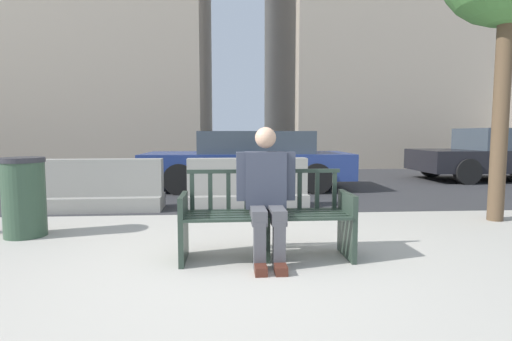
# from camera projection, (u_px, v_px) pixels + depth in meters

# --- Properties ---
(ground_plane) EXTENTS (200.00, 200.00, 0.00)m
(ground_plane) POSITION_uv_depth(u_px,v_px,m) (236.00, 275.00, 3.53)
(ground_plane) COLOR #ADA89E
(street_asphalt) EXTENTS (120.00, 12.00, 0.01)m
(street_asphalt) POSITION_uv_depth(u_px,v_px,m) (230.00, 175.00, 12.18)
(street_asphalt) COLOR #333335
(street_asphalt) RESTS_ON ground
(street_bench) EXTENTS (1.69, 0.54, 0.88)m
(street_bench) POSITION_uv_depth(u_px,v_px,m) (266.00, 219.00, 3.99)
(street_bench) COLOR #28382D
(street_bench) RESTS_ON ground
(seated_person) EXTENTS (0.58, 0.72, 1.31)m
(seated_person) POSITION_uv_depth(u_px,v_px,m) (266.00, 191.00, 3.91)
(seated_person) COLOR #383D4C
(seated_person) RESTS_ON ground
(jersey_barrier_centre) EXTENTS (2.02, 0.75, 0.84)m
(jersey_barrier_centre) POSITION_uv_depth(u_px,v_px,m) (247.00, 188.00, 6.73)
(jersey_barrier_centre) COLOR gray
(jersey_barrier_centre) RESTS_ON ground
(jersey_barrier_left) EXTENTS (2.02, 0.74, 0.84)m
(jersey_barrier_left) POSITION_uv_depth(u_px,v_px,m) (100.00, 190.00, 6.50)
(jersey_barrier_left) COLOR gray
(jersey_barrier_left) RESTS_ON ground
(car_sedan_mid) EXTENTS (4.60, 2.00, 1.30)m
(car_sedan_mid) POSITION_uv_depth(u_px,v_px,m) (250.00, 159.00, 9.02)
(car_sedan_mid) COLOR navy
(car_sedan_mid) RESTS_ON ground
(car_sedan_far) EXTENTS (4.23, 1.97, 1.39)m
(car_sedan_far) POSITION_uv_depth(u_px,v_px,m) (497.00, 155.00, 10.71)
(car_sedan_far) COLOR black
(car_sedan_far) RESTS_ON ground
(trash_bin) EXTENTS (0.51, 0.51, 0.97)m
(trash_bin) POSITION_uv_depth(u_px,v_px,m) (24.00, 197.00, 4.84)
(trash_bin) COLOR #334C38
(trash_bin) RESTS_ON ground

